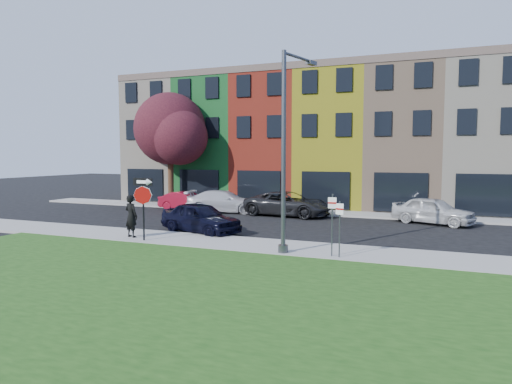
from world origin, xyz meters
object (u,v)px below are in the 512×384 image
at_px(sedan_near, 200,218).
at_px(man, 131,216).
at_px(stop_sign, 143,196).
at_px(street_lamp, 286,152).

bearing_deg(sedan_near, man, 160.74).
distance_m(stop_sign, street_lamp, 7.00).
bearing_deg(street_lamp, sedan_near, 165.23).
height_order(man, street_lamp, street_lamp).
bearing_deg(street_lamp, stop_sign, -164.51).
relative_size(sedan_near, street_lamp, 0.63).
bearing_deg(sedan_near, street_lamp, -101.28).
distance_m(stop_sign, sedan_near, 3.70).
bearing_deg(sedan_near, stop_sign, 178.88).
relative_size(stop_sign, sedan_near, 0.57).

